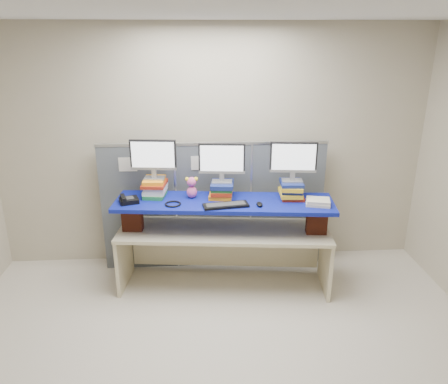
{
  "coord_description": "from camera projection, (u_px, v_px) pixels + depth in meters",
  "views": [
    {
      "loc": [
        -0.18,
        -2.95,
        2.68
      ],
      "look_at": [
        0.09,
        1.3,
        1.12
      ],
      "focal_mm": 35.0,
      "sensor_mm": 36.0,
      "label": 1
    }
  ],
  "objects": [
    {
      "name": "keyboard",
      "position": [
        226.0,
        205.0,
        4.42
      ],
      "size": [
        0.48,
        0.22,
        0.03
      ],
      "rotation": [
        0.0,
        0.0,
        0.15
      ],
      "color": "black",
      "rests_on": "blue_board"
    },
    {
      "name": "blue_board",
      "position": [
        224.0,
        203.0,
        4.57
      ],
      "size": [
        2.33,
        0.81,
        0.04
      ],
      "primitive_type": "cube",
      "rotation": [
        0.0,
        0.0,
        -0.1
      ],
      "color": "navy",
      "rests_on": "brick_pier_left"
    },
    {
      "name": "monitor_right",
      "position": [
        293.0,
        159.0,
        4.5
      ],
      "size": [
        0.49,
        0.16,
        0.42
      ],
      "rotation": [
        0.0,
        0.0,
        -0.1
      ],
      "color": "#9E9EA3",
      "rests_on": "book_stack_right"
    },
    {
      "name": "room",
      "position": [
        223.0,
        217.0,
        3.21
      ],
      "size": [
        5.0,
        4.0,
        2.8
      ],
      "color": "#B8AE97",
      "rests_on": "ground"
    },
    {
      "name": "book_stack_center",
      "position": [
        222.0,
        190.0,
        4.65
      ],
      "size": [
        0.29,
        0.32,
        0.16
      ],
      "color": "orange",
      "rests_on": "blue_board"
    },
    {
      "name": "mouse",
      "position": [
        259.0,
        204.0,
        4.43
      ],
      "size": [
        0.08,
        0.12,
        0.04
      ],
      "primitive_type": "ellipsoid",
      "rotation": [
        0.0,
        0.0,
        0.19
      ],
      "color": "black",
      "rests_on": "blue_board"
    },
    {
      "name": "desk_phone",
      "position": [
        128.0,
        200.0,
        4.51
      ],
      "size": [
        0.23,
        0.22,
        0.08
      ],
      "rotation": [
        0.0,
        0.0,
        0.31
      ],
      "color": "black",
      "rests_on": "blue_board"
    },
    {
      "name": "plush_toy",
      "position": [
        192.0,
        187.0,
        4.62
      ],
      "size": [
        0.14,
        0.1,
        0.23
      ],
      "rotation": [
        0.0,
        0.0,
        0.04
      ],
      "color": "#E2569A",
      "rests_on": "blue_board"
    },
    {
      "name": "book_stack_right",
      "position": [
        291.0,
        190.0,
        4.62
      ],
      "size": [
        0.27,
        0.33,
        0.19
      ],
      "color": "#A22812",
      "rests_on": "blue_board"
    },
    {
      "name": "headset",
      "position": [
        173.0,
        204.0,
        4.46
      ],
      "size": [
        0.2,
        0.2,
        0.02
      ],
      "primitive_type": "torus",
      "rotation": [
        0.0,
        0.0,
        -0.25
      ],
      "color": "black",
      "rests_on": "blue_board"
    },
    {
      "name": "brick_pier_left",
      "position": [
        132.0,
        218.0,
        4.62
      ],
      "size": [
        0.22,
        0.14,
        0.29
      ],
      "primitive_type": "cube",
      "rotation": [
        0.0,
        0.0,
        -0.1
      ],
      "color": "maroon",
      "rests_on": "desk"
    },
    {
      "name": "monitor_left",
      "position": [
        153.0,
        157.0,
        4.55
      ],
      "size": [
        0.49,
        0.16,
        0.42
      ],
      "rotation": [
        0.0,
        0.0,
        -0.1
      ],
      "color": "#9E9EA3",
      "rests_on": "book_stack_left"
    },
    {
      "name": "desk",
      "position": [
        224.0,
        241.0,
        4.73
      ],
      "size": [
        2.32,
        0.89,
        0.69
      ],
      "rotation": [
        0.0,
        0.0,
        -0.1
      ],
      "color": "beige",
      "rests_on": "ground"
    },
    {
      "name": "monitor_center",
      "position": [
        222.0,
        161.0,
        4.54
      ],
      "size": [
        0.49,
        0.16,
        0.42
      ],
      "rotation": [
        0.0,
        0.0,
        -0.1
      ],
      "color": "#9E9EA3",
      "rests_on": "book_stack_center"
    },
    {
      "name": "binder_stack",
      "position": [
        318.0,
        202.0,
        4.46
      ],
      "size": [
        0.28,
        0.24,
        0.06
      ],
      "rotation": [
        0.0,
        0.0,
        -0.22
      ],
      "color": "beige",
      "rests_on": "blue_board"
    },
    {
      "name": "brick_pier_right",
      "position": [
        317.0,
        221.0,
        4.55
      ],
      "size": [
        0.22,
        0.14,
        0.29
      ],
      "primitive_type": "cube",
      "rotation": [
        0.0,
        0.0,
        -0.1
      ],
      "color": "maroon",
      "rests_on": "desk"
    },
    {
      "name": "cubicle_partition",
      "position": [
        214.0,
        206.0,
        5.1
      ],
      "size": [
        2.6,
        0.06,
        1.53
      ],
      "color": "#474D54",
      "rests_on": "ground"
    },
    {
      "name": "book_stack_left",
      "position": [
        155.0,
        187.0,
        4.67
      ],
      "size": [
        0.28,
        0.32,
        0.2
      ],
      "color": "#207A3B",
      "rests_on": "blue_board"
    }
  ]
}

